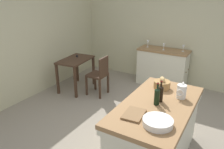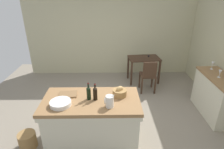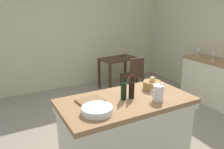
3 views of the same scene
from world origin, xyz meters
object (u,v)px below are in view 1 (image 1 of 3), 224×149
object	(u,v)px
island_table	(156,130)
pitcher	(181,91)
cutting_board	(134,114)
wine_bottle_dark	(160,93)
writing_desk	(76,64)
wash_bowl	(158,122)
side_cabinet	(162,67)
wooden_chair	(99,74)
bread_basket	(162,84)
wine_glass_far_left	(183,47)
wine_glass_left	(164,45)
wine_glass_middle	(148,42)
wine_bottle_amber	(157,96)

from	to	relation	value
island_table	pitcher	size ratio (longest dim) A/B	6.99
cutting_board	wine_bottle_dark	distance (m)	0.53
writing_desk	wine_bottle_dark	world-z (taller)	wine_bottle_dark
wash_bowl	wine_bottle_dark	xyz separation A→B (m)	(0.55, 0.16, 0.08)
side_cabinet	wooden_chair	xyz separation A→B (m)	(-1.29, 1.04, 0.04)
writing_desk	wooden_chair	world-z (taller)	wooden_chair
bread_basket	wine_glass_far_left	world-z (taller)	bread_basket
cutting_board	wine_glass_far_left	xyz separation A→B (m)	(3.13, 0.20, 0.11)
cutting_board	wine_glass_left	size ratio (longest dim) A/B	1.93
side_cabinet	pitcher	bearing A→B (deg)	-156.48
wine_glass_far_left	writing_desk	bearing A→B (deg)	122.50
writing_desk	wine_glass_left	xyz separation A→B (m)	(1.26, -1.71, 0.40)
wine_bottle_dark	wine_glass_middle	distance (m)	2.87
pitcher	wine_glass_middle	bearing A→B (deg)	31.56
wine_glass_far_left	cutting_board	bearing A→B (deg)	-176.27
cutting_board	wine_bottle_amber	world-z (taller)	wine_bottle_amber
side_cabinet	bread_basket	world-z (taller)	bread_basket
island_table	cutting_board	bearing A→B (deg)	160.18
wooden_chair	wine_glass_far_left	xyz separation A→B (m)	(1.35, -1.49, 0.53)
wooden_chair	cutting_board	bearing A→B (deg)	-136.46
cutting_board	wine_glass_far_left	bearing A→B (deg)	3.73
bread_basket	wine_glass_left	distance (m)	2.22
wine_glass_far_left	wine_bottle_amber	bearing A→B (deg)	-172.82
writing_desk	cutting_board	xyz separation A→B (m)	(-1.76, -2.35, 0.28)
island_table	wine_bottle_amber	world-z (taller)	wine_bottle_amber
wine_bottle_dark	wine_glass_left	xyz separation A→B (m)	(2.53, 0.79, 0.01)
bread_basket	wine_bottle_amber	xyz separation A→B (m)	(-0.52, -0.11, 0.06)
pitcher	side_cabinet	bearing A→B (deg)	23.52
side_cabinet	pitcher	distance (m)	2.61
wine_bottle_dark	island_table	bearing A→B (deg)	179.96
wooden_chair	wine_glass_far_left	world-z (taller)	wine_glass_far_left
wine_glass_far_left	wine_glass_left	size ratio (longest dim) A/B	0.94
pitcher	wine_glass_middle	distance (m)	2.77
island_table	wine_bottle_amber	size ratio (longest dim) A/B	5.40
wine_bottle_amber	wine_glass_left	size ratio (longest dim) A/B	1.89
wash_bowl	bread_basket	size ratio (longest dim) A/B	1.39
side_cabinet	wine_glass_far_left	world-z (taller)	wine_glass_far_left
wooden_chair	wine_bottle_dark	world-z (taller)	wine_bottle_dark
wine_bottle_dark	wine_bottle_amber	xyz separation A→B (m)	(-0.11, 0.01, 0.00)
pitcher	wine_glass_left	distance (m)	2.50
island_table	writing_desk	bearing A→B (deg)	61.79
cutting_board	wine_bottle_dark	bearing A→B (deg)	-16.99
side_cabinet	wine_glass_far_left	xyz separation A→B (m)	(0.06, -0.44, 0.57)
side_cabinet	wash_bowl	size ratio (longest dim) A/B	3.64
writing_desk	wash_bowl	world-z (taller)	wash_bowl
wooden_chair	pitcher	distance (m)	2.37
writing_desk	wine_glass_middle	world-z (taller)	wine_glass_middle
cutting_board	wine_glass_far_left	size ratio (longest dim) A/B	2.06
bread_basket	wine_bottle_dark	distance (m)	0.43
pitcher	bread_basket	size ratio (longest dim) A/B	0.96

